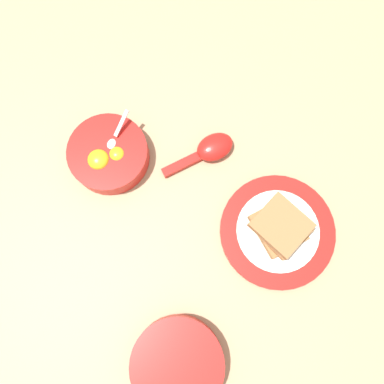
% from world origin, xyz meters
% --- Properties ---
extents(ground_plane, '(3.00, 3.00, 0.00)m').
position_xyz_m(ground_plane, '(0.00, 0.00, 0.00)').
color(ground_plane, tan).
extents(egg_bowl, '(0.16, 0.15, 0.07)m').
position_xyz_m(egg_bowl, '(0.11, 0.18, 0.02)').
color(egg_bowl, red).
rests_on(egg_bowl, ground_plane).
extents(toast_plate, '(0.22, 0.22, 0.01)m').
position_xyz_m(toast_plate, '(0.09, -0.18, 0.01)').
color(toast_plate, red).
rests_on(toast_plate, ground_plane).
extents(toast_sandwich, '(0.12, 0.12, 0.05)m').
position_xyz_m(toast_sandwich, '(0.10, -0.18, 0.04)').
color(toast_sandwich, '#9E7042').
rests_on(toast_sandwich, toast_plate).
extents(soup_spoon, '(0.14, 0.13, 0.03)m').
position_xyz_m(soup_spoon, '(0.20, -0.00, 0.02)').
color(soup_spoon, red).
rests_on(soup_spoon, ground_plane).
extents(congee_bowl, '(0.16, 0.16, 0.05)m').
position_xyz_m(congee_bowl, '(-0.19, -0.09, 0.03)').
color(congee_bowl, red).
rests_on(congee_bowl, ground_plane).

